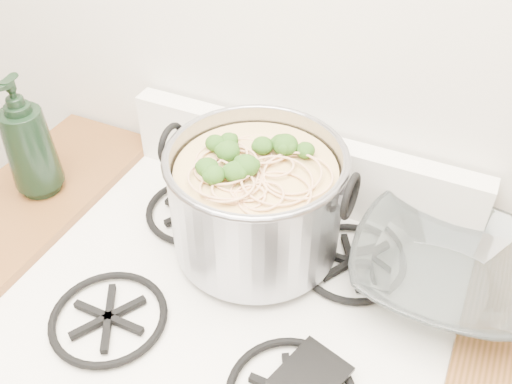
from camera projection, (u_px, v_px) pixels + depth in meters
name	position (u px, v px, depth m)	size (l,w,h in m)	color
counter_left	(67.00, 336.00, 1.49)	(0.25, 0.65, 0.92)	silver
stock_pot	(256.00, 201.00, 1.04)	(0.35, 0.32, 0.22)	#93939B
spatula	(311.00, 373.00, 0.87)	(0.29, 0.31, 0.02)	black
glass_bowl	(440.00, 277.00, 1.01)	(0.13, 0.13, 0.03)	white
bottle	(27.00, 137.00, 1.14)	(0.10, 0.10, 0.27)	black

